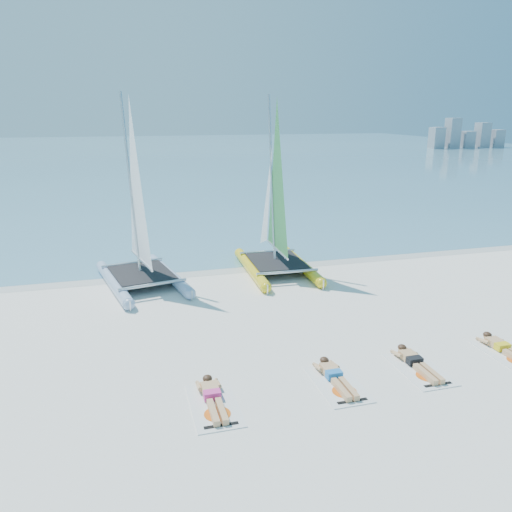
{
  "coord_description": "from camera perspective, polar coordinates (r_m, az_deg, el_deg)",
  "views": [
    {
      "loc": [
        -4.15,
        -13.1,
        6.03
      ],
      "look_at": [
        -0.23,
        1.2,
        1.73
      ],
      "focal_mm": 35.0,
      "sensor_mm": 36.0,
      "label": 1
    }
  ],
  "objects": [
    {
      "name": "ground",
      "position": [
        15.0,
        2.09,
        -7.52
      ],
      "size": [
        140.0,
        140.0,
        0.0
      ],
      "primitive_type": "plane",
      "color": "white",
      "rests_on": "ground"
    },
    {
      "name": "sea",
      "position": [
        76.45,
        -12.39,
        11.3
      ],
      "size": [
        140.0,
        115.0,
        0.01
      ],
      "primitive_type": "cube",
      "color": "#79B6CA",
      "rests_on": "ground"
    },
    {
      "name": "wet_sand_strip",
      "position": [
        19.99,
        -2.61,
        -1.38
      ],
      "size": [
        140.0,
        1.4,
        0.01
      ],
      "primitive_type": "cube",
      "color": "beige",
      "rests_on": "ground"
    },
    {
      "name": "distant_skyline",
      "position": [
        94.89,
        22.85,
        12.49
      ],
      "size": [
        14.0,
        2.0,
        5.0
      ],
      "color": "#9198A0",
      "rests_on": "ground"
    },
    {
      "name": "catamaran_blue",
      "position": [
        18.15,
        -13.34,
        3.16
      ],
      "size": [
        3.42,
        5.48,
        6.94
      ],
      "rotation": [
        0.0,
        0.0,
        0.21
      ],
      "color": "#A0B5D3",
      "rests_on": "ground"
    },
    {
      "name": "catamaran_yellow",
      "position": [
        19.5,
        2.0,
        4.78
      ],
      "size": [
        2.56,
        5.46,
        6.91
      ],
      "rotation": [
        0.0,
        0.0,
        -0.03
      ],
      "color": "yellow",
      "rests_on": "ground"
    },
    {
      "name": "towel_a",
      "position": [
        11.12,
        -4.79,
        -16.64
      ],
      "size": [
        1.0,
        1.85,
        0.02
      ],
      "primitive_type": "cube",
      "color": "white",
      "rests_on": "ground"
    },
    {
      "name": "sunbather_a",
      "position": [
        11.22,
        -5.0,
        -15.65
      ],
      "size": [
        0.37,
        1.73,
        0.26
      ],
      "color": "#DDB174",
      "rests_on": "towel_a"
    },
    {
      "name": "towel_b",
      "position": [
        11.97,
        9.34,
        -14.23
      ],
      "size": [
        1.0,
        1.85,
        0.02
      ],
      "primitive_type": "cube",
      "color": "white",
      "rests_on": "ground"
    },
    {
      "name": "sunbather_b",
      "position": [
        12.07,
        8.98,
        -13.35
      ],
      "size": [
        0.37,
        1.73,
        0.26
      ],
      "color": "#DDB174",
      "rests_on": "towel_b"
    },
    {
      "name": "towel_c",
      "position": [
        13.04,
        18.17,
        -12.19
      ],
      "size": [
        1.0,
        1.85,
        0.02
      ],
      "primitive_type": "cube",
      "color": "white",
      "rests_on": "ground"
    },
    {
      "name": "sunbather_c",
      "position": [
        13.13,
        17.75,
        -11.41
      ],
      "size": [
        0.37,
        1.73,
        0.26
      ],
      "color": "#DDB174",
      "rests_on": "towel_c"
    },
    {
      "name": "towel_d",
      "position": [
        14.62,
        26.88,
        -10.01
      ],
      "size": [
        1.0,
        1.85,
        0.02
      ],
      "primitive_type": "cube",
      "color": "white",
      "rests_on": "ground"
    },
    {
      "name": "sunbather_d",
      "position": [
        14.7,
        26.43,
        -9.34
      ],
      "size": [
        0.37,
        1.73,
        0.26
      ],
      "color": "#DDB174",
      "rests_on": "towel_d"
    }
  ]
}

